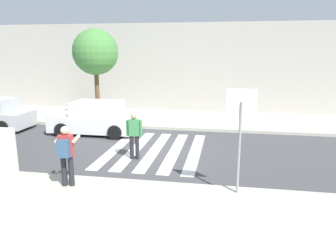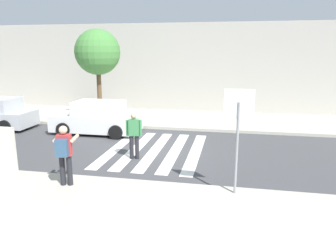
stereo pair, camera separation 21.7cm
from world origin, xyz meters
TOP-DOWN VIEW (x-y plane):
  - ground_plane at (0.00, 0.00)m, footprint 120.00×120.00m
  - sidewalk_near at (0.00, -6.20)m, footprint 60.00×6.00m
  - sidewalk_far at (0.00, 6.00)m, footprint 60.00×4.80m
  - building_facade_far at (0.00, 10.40)m, footprint 56.00×4.00m
  - crosswalk_stripe_0 at (-1.60, 0.20)m, footprint 0.44×5.20m
  - crosswalk_stripe_1 at (-0.80, 0.20)m, footprint 0.44×5.20m
  - crosswalk_stripe_2 at (0.00, 0.20)m, footprint 0.44×5.20m
  - crosswalk_stripe_3 at (0.80, 0.20)m, footprint 0.44×5.20m
  - crosswalk_stripe_4 at (1.60, 0.20)m, footprint 0.44×5.20m
  - stop_sign at (3.10, -3.58)m, footprint 0.76×0.08m
  - photographer_with_backpack at (-1.59, -3.99)m, footprint 0.69×0.91m
  - pedestrian_crossing at (-0.50, -0.98)m, footprint 0.57×0.31m
  - parked_car_white at (-3.32, 2.30)m, footprint 4.10×1.92m
  - street_tree_west at (-4.10, 4.55)m, footprint 2.38×2.38m

SIDE VIEW (x-z plane):
  - ground_plane at x=0.00m, z-range 0.00..0.00m
  - crosswalk_stripe_0 at x=-1.60m, z-range 0.00..0.01m
  - crosswalk_stripe_1 at x=-0.80m, z-range 0.00..0.01m
  - crosswalk_stripe_2 at x=0.00m, z-range 0.00..0.01m
  - crosswalk_stripe_3 at x=0.80m, z-range 0.00..0.01m
  - crosswalk_stripe_4 at x=1.60m, z-range 0.00..0.01m
  - sidewalk_near at x=0.00m, z-range 0.00..0.14m
  - sidewalk_far at x=0.00m, z-range 0.00..0.14m
  - parked_car_white at x=-3.32m, z-range -0.05..1.50m
  - pedestrian_crossing at x=-0.50m, z-range 0.11..1.84m
  - photographer_with_backpack at x=-1.59m, z-range 0.31..2.03m
  - stop_sign at x=3.10m, z-range 0.78..3.58m
  - building_facade_far at x=0.00m, z-range 0.00..5.51m
  - street_tree_west at x=-4.10m, z-range 1.34..6.17m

